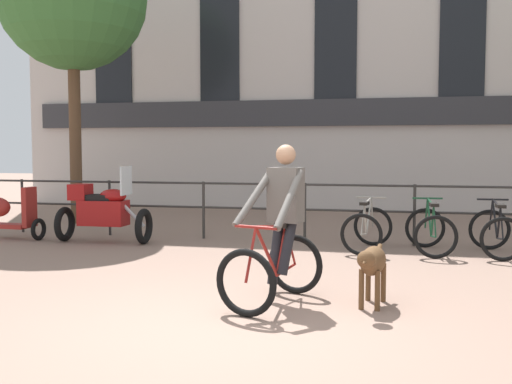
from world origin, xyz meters
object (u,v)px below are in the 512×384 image
Objects in this scene: parked_motorcycle at (103,211)px; parked_bicycle_mid_right at (496,232)px; cyclist_with_bike at (278,232)px; parked_scooter at (8,214)px; dog at (372,263)px; parked_bicycle_near_lamp at (367,229)px; parked_bicycle_mid_left at (430,230)px.

parked_motorcycle is 1.45× the size of parked_bicycle_mid_right.
cyclist_with_bike is 6.57m from parked_scooter.
parked_bicycle_mid_right is at bearing 71.04° from dog.
parked_motorcycle reaches higher than parked_bicycle_near_lamp.
cyclist_with_bike is 4.49m from parked_bicycle_mid_right.
parked_bicycle_mid_left reaches higher than dog.
parked_bicycle_near_lamp is (4.57, 0.21, -0.20)m from parked_motorcycle.
parked_motorcycle reaches higher than dog.
parked_bicycle_near_lamp is 0.98m from parked_bicycle_mid_left.
parked_motorcycle is at bearing 10.47° from parked_bicycle_near_lamp.
cyclist_with_bike is at bearing -132.38° from parked_motorcycle.
parked_bicycle_near_lamp is (0.81, 3.51, -0.41)m from cyclist_with_bike.
cyclist_with_bike is at bearing 57.50° from parked_bicycle_mid_left.
parked_bicycle_mid_left is at bearing -1.72° from parked_bicycle_mid_right.
parked_bicycle_mid_right is at bearing -172.20° from parked_bicycle_near_lamp.
parked_scooter reaches higher than dog.
parked_bicycle_mid_right is (2.77, 3.51, -0.41)m from cyclist_with_bike.
cyclist_with_bike is 1.04× the size of parked_motorcycle.
cyclist_with_bike is 1.31× the size of parked_scooter.
parked_motorcycle is at bearing -87.79° from parked_scooter.
parked_scooter reaches higher than parked_bicycle_near_lamp.
parked_motorcycle is 1.40× the size of parked_bicycle_mid_left.
parked_bicycle_near_lamp is at bearing -1.72° from parked_bicycle_mid_right.
parked_bicycle_mid_right is at bearing 174.49° from parked_bicycle_mid_left.
cyclist_with_bike is at bearing -171.73° from dog.
dog is 7.44m from parked_scooter.
parked_bicycle_mid_left is (0.98, -0.00, -0.00)m from parked_bicycle_near_lamp.
parked_bicycle_mid_left is at bearing -172.20° from parked_bicycle_near_lamp.
parked_bicycle_mid_right is at bearing -89.25° from parked_motorcycle.
dog is 0.89× the size of parked_bicycle_mid_right.
cyclist_with_bike reaches higher than parked_motorcycle.
parked_bicycle_mid_right is (6.53, 0.21, -0.20)m from parked_motorcycle.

